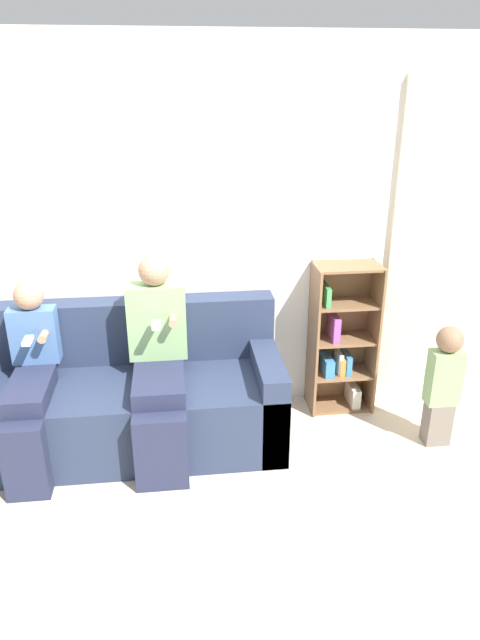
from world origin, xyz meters
TOP-DOWN VIEW (x-y plane):
  - ground_plane at (0.00, 0.00)m, footprint 14.00×14.00m
  - back_wall at (0.00, 0.95)m, footprint 10.00×0.06m
  - curtain_panel at (2.09, 0.90)m, footprint 0.85×0.04m
  - couch at (-0.21, 0.50)m, footprint 2.04×0.82m
  - adult_seated at (0.03, 0.37)m, footprint 0.37×0.74m
  - child_seated at (-0.75, 0.34)m, footprint 0.29×0.75m
  - toddler_standing at (1.85, 0.24)m, footprint 0.21×0.17m
  - bookshelf at (1.33, 0.79)m, footprint 0.46×0.28m

SIDE VIEW (x-z plane):
  - ground_plane at x=0.00m, z-range 0.00..0.00m
  - couch at x=-0.21m, z-range -0.14..0.77m
  - toddler_standing at x=1.85m, z-range 0.03..0.88m
  - bookshelf at x=1.33m, z-range -0.03..1.07m
  - child_seated at x=-0.75m, z-range 0.02..1.14m
  - adult_seated at x=0.03m, z-range 0.02..1.29m
  - curtain_panel at x=2.09m, z-range 0.00..2.30m
  - back_wall at x=0.00m, z-range 0.00..2.55m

